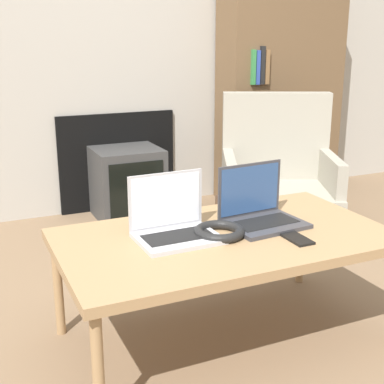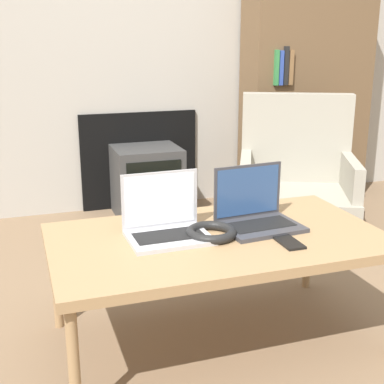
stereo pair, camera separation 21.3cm
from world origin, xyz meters
The scene contains 10 objects.
ground_plane centered at (0.00, 0.00, 0.00)m, with size 14.00×14.00×0.00m, color #7A6047.
wall_back centered at (0.00, 2.07, 1.29)m, with size 7.00×0.08×2.60m.
table centered at (0.00, 0.25, 0.40)m, with size 1.22×0.69×0.44m.
laptop_left centered at (-0.18, 0.31, 0.49)m, with size 0.30×0.23×0.23m.
laptop_right centered at (0.18, 0.31, 0.49)m, with size 0.31×0.25×0.23m.
headphones centered at (-0.03, 0.24, 0.45)m, with size 0.19×0.19×0.04m.
phone centered at (0.21, 0.09, 0.44)m, with size 0.07×0.13×0.01m.
tv centered at (0.12, 1.83, 0.23)m, with size 0.42×0.39×0.45m.
armchair centered at (0.93, 1.32, 0.38)m, with size 0.86×0.83×0.81m.
bookshelf centered at (1.29, 1.88, 0.76)m, with size 0.89×0.32×1.51m.
Camera 1 is at (-0.87, -1.39, 1.14)m, focal length 50.00 mm.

